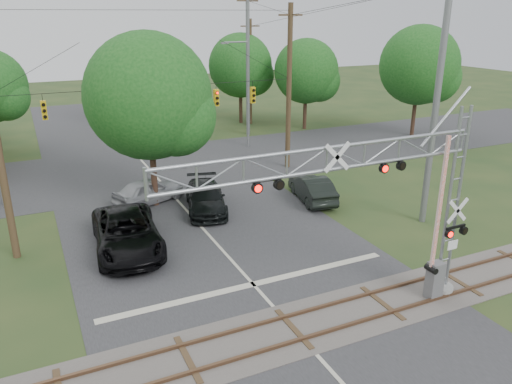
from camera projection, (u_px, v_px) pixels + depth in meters
name	position (u px, v px, depth m)	size (l,w,h in m)	color
ground	(323.00, 363.00, 16.40)	(160.00, 160.00, 0.00)	#233A1B
road_main	(215.00, 243.00, 24.92)	(14.00, 90.00, 0.02)	#2C2C2F
road_cross	(148.00, 168.00, 36.84)	(90.00, 12.00, 0.02)	#2C2C2F
railroad_track	(293.00, 329.00, 18.09)	(90.00, 3.20, 0.17)	#4F4844
crossing_gantry	(381.00, 196.00, 17.43)	(12.31, 0.98, 7.69)	gray
traffic_signal_span	(171.00, 98.00, 31.87)	(19.34, 0.36, 11.50)	slate
pickup_black	(127.00, 233.00, 23.89)	(2.99, 6.48, 1.80)	black
car_dark	(206.00, 198.00, 28.83)	(2.14, 5.27, 1.53)	black
sedan_silver	(149.00, 191.00, 29.98)	(1.80, 4.46, 1.52)	gray
suv_dark	(312.00, 188.00, 30.35)	(1.64, 4.71, 1.55)	black
streetlight	(246.00, 88.00, 41.16)	(2.36, 0.25, 8.85)	slate
utility_poles	(187.00, 83.00, 34.77)	(26.56, 27.82, 12.86)	#473021
treeline	(137.00, 76.00, 40.04)	(54.15, 27.90, 10.02)	#3A261A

